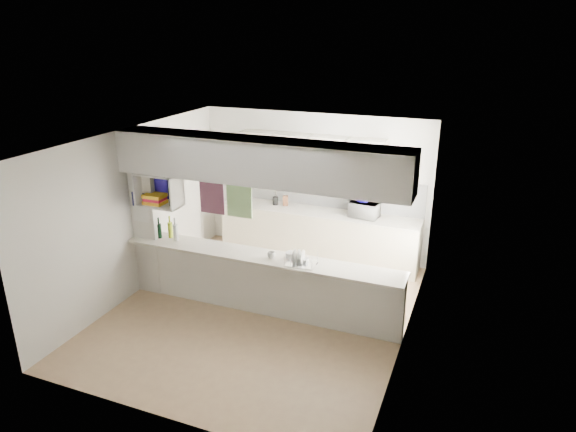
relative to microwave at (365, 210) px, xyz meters
The scene contains 16 objects.
floor 2.57m from the microwave, 115.87° to the right, with size 4.80×4.80×0.00m, color #9C7A5A.
ceiling 2.81m from the microwave, 115.87° to the right, with size 4.80×4.80×0.00m, color white.
wall_back 1.09m from the microwave, 163.98° to the left, with size 4.20×4.20×0.00m, color silver.
wall_left 3.77m from the microwave, 145.99° to the right, with size 4.80×4.80×0.00m, color silver.
wall_right 2.38m from the microwave, 62.89° to the right, with size 4.80×4.80×0.00m, color silver.
servery_partition 2.50m from the microwave, 119.57° to the right, with size 4.20×0.50×2.60m.
cubby_shelf 3.44m from the microwave, 140.04° to the right, with size 0.65×0.35×0.50m.
kitchen_run 0.89m from the microwave, behind, with size 3.60×0.63×2.24m.
microwave is the anchor object (origin of this frame).
bowl 0.17m from the microwave, 167.57° to the left, with size 0.27×0.27×0.07m, color #160C89.
dish_rack 2.19m from the microwave, 99.49° to the right, with size 0.43×0.33×0.22m.
cup 2.30m from the microwave, 110.54° to the right, with size 0.12×0.12×0.09m, color white.
wine_bottles 3.29m from the microwave, 141.28° to the right, with size 0.37×0.15×0.37m.
plastic_tubs 2.10m from the microwave, 103.32° to the right, with size 0.49×0.23×0.07m.
utensil_jar 1.68m from the microwave, behind, with size 0.10×0.10×0.15m, color black.
knife_block 1.49m from the microwave, behind, with size 0.09×0.07×0.18m, color #53301C.
Camera 1 is at (2.85, -6.06, 3.96)m, focal length 32.00 mm.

